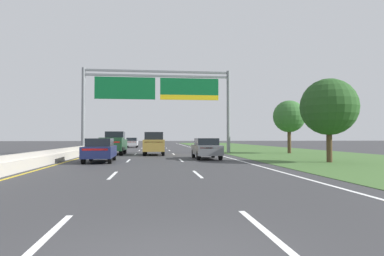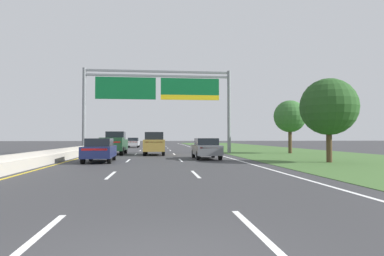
{
  "view_description": "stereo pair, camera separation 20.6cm",
  "coord_description": "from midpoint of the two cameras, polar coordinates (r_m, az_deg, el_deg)",
  "views": [
    {
      "loc": [
        -0.1,
        -4.32,
        1.65
      ],
      "look_at": [
        2.96,
        22.31,
        2.39
      ],
      "focal_mm": 31.31,
      "sensor_mm": 36.0,
      "label": 1
    },
    {
      "loc": [
        0.1,
        -4.34,
        1.65
      ],
      "look_at": [
        2.96,
        22.31,
        2.39
      ],
      "focal_mm": 31.31,
      "sensor_mm": 36.0,
      "label": 2
    }
  ],
  "objects": [
    {
      "name": "car_silver_left_lane_sedan",
      "position": [
        54.78,
        -9.85,
        -2.42
      ],
      "size": [
        1.85,
        4.41,
        1.57
      ],
      "rotation": [
        0.0,
        0.0,
        1.56
      ],
      "color": "#B2B5BA",
      "rests_on": "ground"
    },
    {
      "name": "overhead_sign_gantry",
      "position": [
        34.37,
        -5.6,
        5.97
      ],
      "size": [
        15.06,
        0.42,
        8.59
      ],
      "color": "gray",
      "rests_on": "ground"
    },
    {
      "name": "car_navy_left_lane_sedan",
      "position": [
        23.1,
        -15.22,
        -3.58
      ],
      "size": [
        1.92,
        4.44,
        1.57
      ],
      "rotation": [
        0.0,
        0.0,
        1.59
      ],
      "color": "#161E47",
      "rests_on": "ground"
    },
    {
      "name": "ground_plane",
      "position": [
        39.37,
        -6.13,
        -3.97
      ],
      "size": [
        220.0,
        220.0,
        0.0
      ],
      "primitive_type": "plane",
      "color": "#333335"
    },
    {
      "name": "grass_verge_right",
      "position": [
        41.76,
        13.43,
        -3.78
      ],
      "size": [
        14.0,
        110.0,
        0.02
      ],
      "primitive_type": "cube",
      "color": "#3D602D",
      "rests_on": "ground"
    },
    {
      "name": "pickup_truck_darkgreen",
      "position": [
        32.85,
        -12.85,
        -2.54
      ],
      "size": [
        2.06,
        5.42,
        2.2
      ],
      "rotation": [
        0.0,
        0.0,
        1.56
      ],
      "color": "#193D23",
      "rests_on": "ground"
    },
    {
      "name": "median_barrier_concrete",
      "position": [
        39.9,
        -15.67,
        -3.38
      ],
      "size": [
        0.6,
        110.0,
        0.85
      ],
      "color": "#A8A399",
      "rests_on": "ground"
    },
    {
      "name": "car_grey_right_lane_sedan",
      "position": [
        25.56,
        2.65,
        -3.44
      ],
      "size": [
        1.82,
        4.4,
        1.57
      ],
      "rotation": [
        0.0,
        0.0,
        1.57
      ],
      "color": "slate",
      "rests_on": "ground"
    },
    {
      "name": "lane_striping",
      "position": [
        38.91,
        -6.13,
        -3.99
      ],
      "size": [
        11.96,
        106.0,
        0.01
      ],
      "color": "white",
      "rests_on": "ground"
    },
    {
      "name": "roadside_tree_near",
      "position": [
        23.64,
        22.49,
        3.34
      ],
      "size": [
        3.7,
        3.7,
        5.49
      ],
      "color": "#4C3823",
      "rests_on": "ground"
    },
    {
      "name": "roadside_tree_mid",
      "position": [
        35.63,
        16.49,
        1.89
      ],
      "size": [
        3.27,
        3.27,
        5.42
      ],
      "color": "#4C3823",
      "rests_on": "ground"
    },
    {
      "name": "car_gold_centre_lane_suv",
      "position": [
        31.32,
        -6.24,
        -2.57
      ],
      "size": [
        1.96,
        4.73,
        2.11
      ],
      "rotation": [
        0.0,
        0.0,
        1.56
      ],
      "color": "#A38438",
      "rests_on": "ground"
    }
  ]
}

